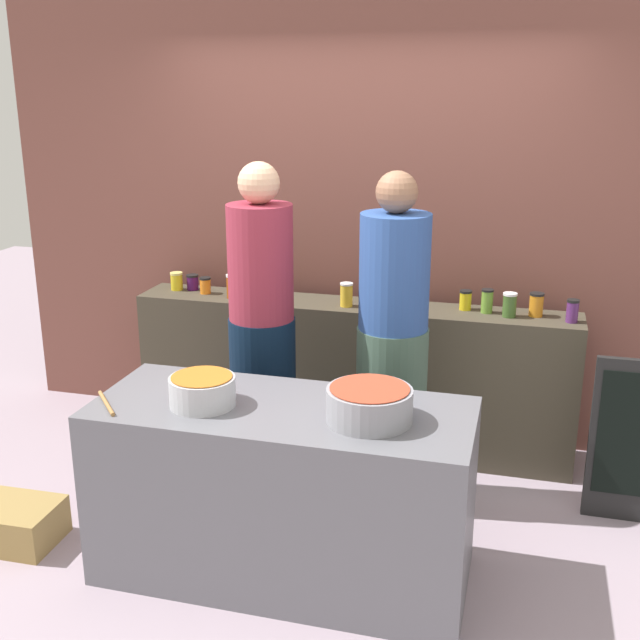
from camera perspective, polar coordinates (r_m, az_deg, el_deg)
name	(u,v)px	position (r m, az deg, el deg)	size (l,w,h in m)	color
ground	(302,536)	(4.14, -1.32, -15.47)	(12.00, 12.00, 0.00)	gray
storefront_wall	(366,202)	(4.95, 3.37, 8.60)	(4.80, 0.12, 3.00)	brown
display_shelf	(351,376)	(4.88, 2.31, -4.09)	(2.70, 0.36, 0.93)	#3F382B
prep_table	(283,491)	(3.68, -2.71, -12.35)	(1.70, 0.70, 0.84)	slate
preserve_jar_0	(177,281)	(5.13, -10.40, 2.81)	(0.08, 0.08, 0.11)	gold
preserve_jar_1	(193,282)	(5.12, -9.27, 2.74)	(0.08, 0.08, 0.10)	#3E1048
preserve_jar_2	(205,285)	(5.01, -8.35, 2.52)	(0.07, 0.07, 0.10)	orange
preserve_jar_3	(232,286)	(4.88, -6.42, 2.47)	(0.07, 0.07, 0.15)	#903E0E
preserve_jar_4	(264,289)	(4.88, -4.08, 2.26)	(0.09, 0.09, 0.10)	orange
preserve_jar_5	(346,295)	(4.67, 1.94, 1.86)	(0.08, 0.08, 0.14)	gold
preserve_jar_6	(391,294)	(4.72, 5.16, 1.91)	(0.07, 0.07, 0.13)	#B72E18
preserve_jar_7	(465,300)	(4.68, 10.55, 1.44)	(0.07, 0.07, 0.12)	gold
preserve_jar_8	(487,301)	(4.64, 12.08, 1.37)	(0.07, 0.07, 0.14)	olive
preserve_jar_9	(510,305)	(4.59, 13.65, 1.08)	(0.08, 0.08, 0.14)	#3A5A25
preserve_jar_10	(536,305)	(4.64, 15.48, 1.10)	(0.08, 0.08, 0.14)	orange
preserve_jar_11	(572,311)	(4.58, 17.91, 0.64)	(0.07, 0.07, 0.13)	#52255F
cooking_pot_left	(202,391)	(3.52, -8.57, -5.13)	(0.30, 0.30, 0.14)	#B7B7BC
cooking_pot_center	(369,405)	(3.33, 3.62, -6.18)	(0.37, 0.37, 0.15)	gray
wooden_spoon	(106,403)	(3.63, -15.31, -5.86)	(0.02, 0.02, 0.28)	#9E703D
cook_with_tongs	(262,348)	(4.25, -4.22, -2.02)	(0.36, 0.36, 1.83)	black
cook_in_cap	(392,358)	(4.16, 5.28, -2.78)	(0.38, 0.38, 1.80)	#415B4C
bread_crate	(13,523)	(4.33, -21.46, -13.61)	(0.45, 0.33, 0.20)	olive
chalkboard_sign	(638,442)	(4.37, 22.13, -8.21)	(0.48, 0.05, 0.89)	black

